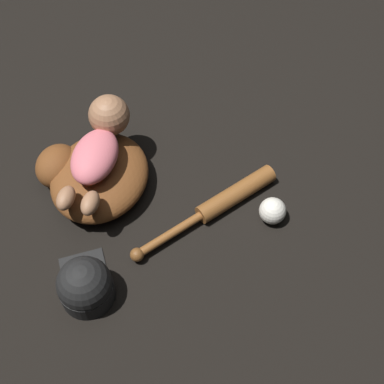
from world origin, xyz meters
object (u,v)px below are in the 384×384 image
at_px(baseball_bat, 222,203).
at_px(baseball, 272,211).
at_px(baby_figure, 99,142).
at_px(baseball_cap, 85,285).
at_px(baseball_glove, 92,175).

bearing_deg(baseball_bat, baseball, -64.61).
height_order(baby_figure, baseball_cap, baby_figure).
bearing_deg(baseball_glove, baby_figure, 0.85).
relative_size(baseball_bat, baseball, 6.22).
bearing_deg(baseball_bat, baseball_glove, 118.02).
bearing_deg(baseball_cap, baseball_bat, -13.54).
xyz_separation_m(baby_figure, baseball_bat, (0.12, -0.33, -0.13)).
distance_m(baby_figure, baseball_cap, 0.38).
distance_m(baseball_glove, baseball_bat, 0.37).
xyz_separation_m(baby_figure, baseball, (0.18, -0.45, -0.12)).
bearing_deg(baseball_glove, baseball, -62.70).
bearing_deg(baseball_cap, baseball_glove, 42.46).
bearing_deg(baseball, baseball_cap, 154.60).
relative_size(baseball_glove, baseball_bat, 0.83).
bearing_deg(baseball_bat, baby_figure, 110.68).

